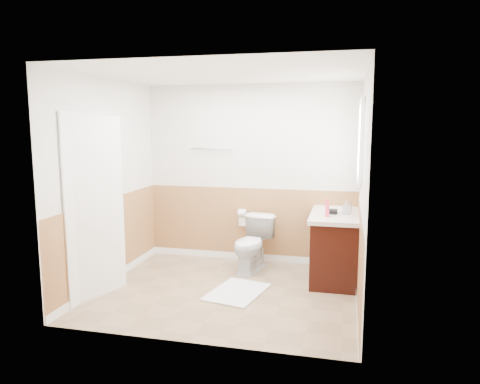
% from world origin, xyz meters
% --- Properties ---
extents(floor, '(3.00, 3.00, 0.00)m').
position_xyz_m(floor, '(0.00, 0.00, 0.00)').
color(floor, '#8C7051').
rests_on(floor, ground).
extents(ceiling, '(3.00, 3.00, 0.00)m').
position_xyz_m(ceiling, '(0.00, 0.00, 2.50)').
color(ceiling, white).
rests_on(ceiling, floor).
extents(wall_back, '(3.00, 0.00, 3.00)m').
position_xyz_m(wall_back, '(0.00, 1.30, 1.25)').
color(wall_back, silver).
rests_on(wall_back, floor).
extents(wall_front, '(3.00, 0.00, 3.00)m').
position_xyz_m(wall_front, '(0.00, -1.30, 1.25)').
color(wall_front, silver).
rests_on(wall_front, floor).
extents(wall_left, '(0.00, 3.00, 3.00)m').
position_xyz_m(wall_left, '(-1.50, 0.00, 1.25)').
color(wall_left, silver).
rests_on(wall_left, floor).
extents(wall_right, '(0.00, 3.00, 3.00)m').
position_xyz_m(wall_right, '(1.50, 0.00, 1.25)').
color(wall_right, silver).
rests_on(wall_right, floor).
extents(wainscot_back, '(3.00, 0.00, 3.00)m').
position_xyz_m(wainscot_back, '(0.00, 1.29, 0.50)').
color(wainscot_back, '#9F663F').
rests_on(wainscot_back, floor).
extents(wainscot_front, '(3.00, 0.00, 3.00)m').
position_xyz_m(wainscot_front, '(0.00, -1.29, 0.50)').
color(wainscot_front, '#9F663F').
rests_on(wainscot_front, floor).
extents(wainscot_left, '(0.00, 2.60, 2.60)m').
position_xyz_m(wainscot_left, '(-1.49, 0.00, 0.50)').
color(wainscot_left, '#9F663F').
rests_on(wainscot_left, floor).
extents(wainscot_right, '(0.00, 2.60, 2.60)m').
position_xyz_m(wainscot_right, '(1.49, 0.00, 0.50)').
color(wainscot_right, '#9F663F').
rests_on(wainscot_right, floor).
extents(toilet, '(0.55, 0.79, 0.73)m').
position_xyz_m(toilet, '(0.13, 0.82, 0.36)').
color(toilet, silver).
rests_on(toilet, floor).
extents(bath_mat, '(0.71, 0.90, 0.02)m').
position_xyz_m(bath_mat, '(0.13, -0.02, 0.01)').
color(bath_mat, white).
rests_on(bath_mat, floor).
extents(vanity_cabinet, '(0.55, 1.10, 0.80)m').
position_xyz_m(vanity_cabinet, '(1.21, 0.76, 0.40)').
color(vanity_cabinet, black).
rests_on(vanity_cabinet, floor).
extents(vanity_knob_left, '(0.03, 0.03, 0.03)m').
position_xyz_m(vanity_knob_left, '(0.91, 0.66, 0.55)').
color(vanity_knob_left, silver).
rests_on(vanity_knob_left, vanity_cabinet).
extents(vanity_knob_right, '(0.03, 0.03, 0.03)m').
position_xyz_m(vanity_knob_right, '(0.91, 0.86, 0.55)').
color(vanity_knob_right, silver).
rests_on(vanity_knob_right, vanity_cabinet).
extents(countertop, '(0.60, 1.15, 0.05)m').
position_xyz_m(countertop, '(1.20, 0.76, 0.83)').
color(countertop, beige).
rests_on(countertop, vanity_cabinet).
extents(sink_basin, '(0.36, 0.36, 0.02)m').
position_xyz_m(sink_basin, '(1.21, 0.91, 0.86)').
color(sink_basin, white).
rests_on(sink_basin, countertop).
extents(faucet, '(0.02, 0.02, 0.14)m').
position_xyz_m(faucet, '(1.39, 0.91, 0.92)').
color(faucet, '#BABBC1').
rests_on(faucet, countertop).
extents(lotion_bottle, '(0.05, 0.05, 0.22)m').
position_xyz_m(lotion_bottle, '(1.11, 0.49, 0.96)').
color(lotion_bottle, '#EA3C55').
rests_on(lotion_bottle, countertop).
extents(soap_dispenser, '(0.09, 0.09, 0.18)m').
position_xyz_m(soap_dispenser, '(1.33, 0.70, 0.94)').
color(soap_dispenser, '#8E93A0').
rests_on(soap_dispenser, countertop).
extents(hair_dryer_body, '(0.14, 0.07, 0.07)m').
position_xyz_m(hair_dryer_body, '(1.16, 0.67, 0.89)').
color(hair_dryer_body, black).
rests_on(hair_dryer_body, countertop).
extents(hair_dryer_handle, '(0.03, 0.03, 0.07)m').
position_xyz_m(hair_dryer_handle, '(1.13, 0.65, 0.86)').
color(hair_dryer_handle, black).
rests_on(hair_dryer_handle, countertop).
extents(mirror_panel, '(0.02, 0.35, 0.90)m').
position_xyz_m(mirror_panel, '(1.48, 1.10, 1.55)').
color(mirror_panel, silver).
rests_on(mirror_panel, wall_right).
extents(window_frame, '(0.04, 0.80, 1.00)m').
position_xyz_m(window_frame, '(1.47, 0.59, 1.75)').
color(window_frame, white).
rests_on(window_frame, wall_right).
extents(window_glass, '(0.01, 0.70, 0.90)m').
position_xyz_m(window_glass, '(1.49, 0.59, 1.75)').
color(window_glass, white).
rests_on(window_glass, wall_right).
extents(door, '(0.29, 0.78, 2.04)m').
position_xyz_m(door, '(-1.40, -0.45, 1.02)').
color(door, white).
rests_on(door, wall_left).
extents(door_frame, '(0.02, 0.92, 2.10)m').
position_xyz_m(door_frame, '(-1.48, -0.45, 1.03)').
color(door_frame, white).
rests_on(door_frame, wall_left).
extents(door_knob, '(0.06, 0.06, 0.06)m').
position_xyz_m(door_knob, '(-1.34, -0.12, 0.95)').
color(door_knob, silver).
rests_on(door_knob, door).
extents(towel_bar, '(0.62, 0.02, 0.02)m').
position_xyz_m(towel_bar, '(-0.55, 1.25, 1.60)').
color(towel_bar, silver).
rests_on(towel_bar, wall_back).
extents(tp_holder_bar, '(0.14, 0.02, 0.02)m').
position_xyz_m(tp_holder_bar, '(-0.10, 1.23, 0.70)').
color(tp_holder_bar, silver).
rests_on(tp_holder_bar, wall_back).
extents(tp_roll, '(0.10, 0.11, 0.11)m').
position_xyz_m(tp_roll, '(-0.10, 1.23, 0.70)').
color(tp_roll, white).
rests_on(tp_roll, tp_holder_bar).
extents(tp_sheet, '(0.10, 0.01, 0.16)m').
position_xyz_m(tp_sheet, '(-0.10, 1.23, 0.59)').
color(tp_sheet, white).
rests_on(tp_sheet, tp_roll).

